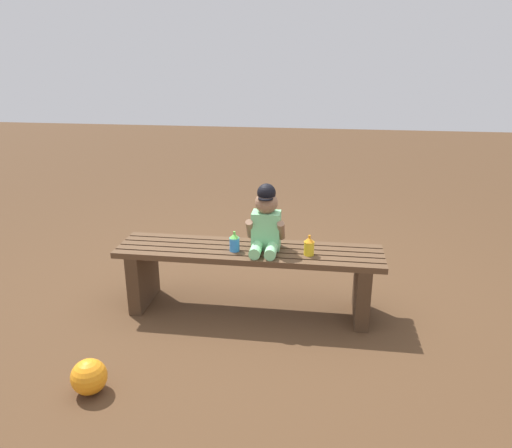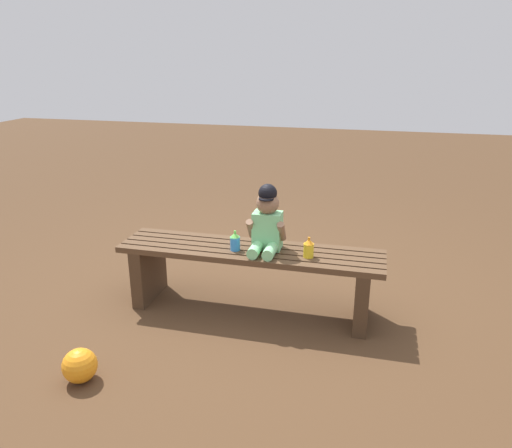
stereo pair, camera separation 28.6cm
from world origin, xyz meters
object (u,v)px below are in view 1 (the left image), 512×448
Objects in this scene: child_figure at (266,221)px; sippy_cup_left at (234,242)px; toy_ball at (89,377)px; sippy_cup_right at (309,246)px; park_bench at (249,269)px.

child_figure is 0.22m from sippy_cup_left.
toy_ball is at bearing -122.87° from sippy_cup_left.
sippy_cup_right reaches higher than toy_ball.
sippy_cup_right is at bearing 40.61° from toy_ball.
child_figure is 3.26× the size of sippy_cup_left.
park_bench is at bearing 172.97° from sippy_cup_right.
park_bench is 0.33m from child_figure.
sippy_cup_left is at bearing 180.00° from sippy_cup_right.
sippy_cup_right is (0.26, -0.06, -0.12)m from child_figure.
child_figure is at bearing 167.51° from sippy_cup_right.
sippy_cup_left is at bearing -150.76° from park_bench.
sippy_cup_left is 1.00× the size of sippy_cup_right.
child_figure reaches higher than toy_ball.
toy_ball is at bearing -139.39° from sippy_cup_right.
park_bench is 0.21m from sippy_cup_left.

